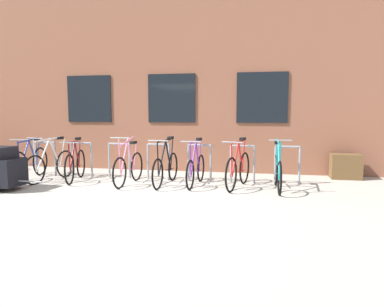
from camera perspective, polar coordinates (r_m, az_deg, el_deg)
ground_plane at (r=7.08m, az=-9.57°, el=-6.73°), size 42.00×42.00×0.00m
storefront_building at (r=13.44m, az=0.60°, el=10.45°), size 28.00×7.11×5.08m
bike_rack at (r=8.77m, az=-5.26°, el=-0.66°), size 6.58×0.05×0.87m
bicycle_blue at (r=9.76m, az=-24.00°, el=-1.25°), size 0.44×1.72×1.01m
bicycle_red at (r=7.91m, az=7.24°, el=-2.39°), size 0.52×1.68×1.07m
bicycle_white at (r=9.25m, az=-21.21°, el=-1.58°), size 0.44×1.74×1.06m
bicycle_purple at (r=8.09m, az=0.60°, el=-2.33°), size 0.44×1.64×1.05m
bicycle_teal at (r=7.82m, az=13.26°, el=-2.71°), size 0.44×1.71×1.10m
bicycle_pink at (r=8.32m, az=-9.89°, el=-2.11°), size 0.44×1.66×1.10m
bicycle_black at (r=8.18m, az=-4.12°, el=-2.16°), size 0.44×1.77×1.07m
bicycle_maroon at (r=9.07m, az=-17.78°, el=-1.61°), size 0.52×1.63×1.02m
planter_box at (r=9.59m, az=22.92°, el=-1.88°), size 0.70×0.44×0.60m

